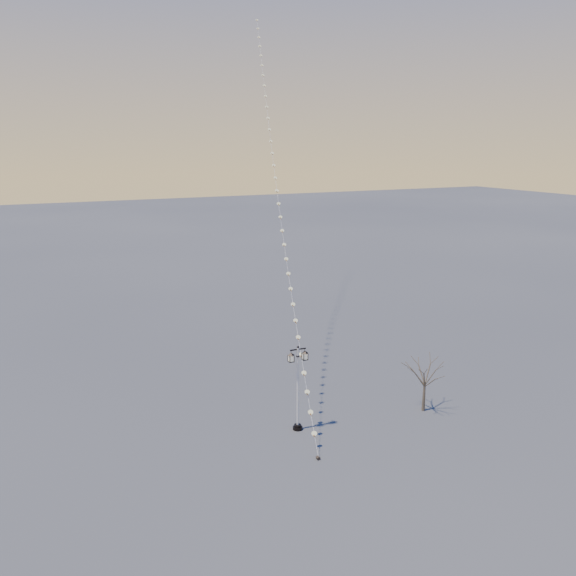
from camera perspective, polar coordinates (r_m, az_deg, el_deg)
ground at (r=32.83m, az=3.34°, el=-15.28°), size 300.00×300.00×0.00m
street_lamp at (r=33.54m, az=0.96°, el=-9.28°), size 1.28×0.56×5.05m
bare_tree at (r=36.93m, az=13.15°, el=-8.12°), size 2.07×2.07×3.43m
kite_train at (r=48.01m, az=-1.09°, el=12.14°), size 13.79×39.65×29.30m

